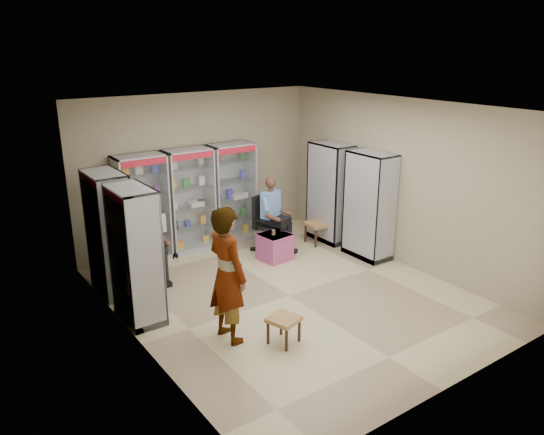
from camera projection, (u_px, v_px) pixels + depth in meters
floor at (289, 296)px, 8.54m from camera, size 6.00×6.00×0.00m
room_shell at (291, 177)px, 7.92m from camera, size 5.02×6.02×3.01m
cabinet_back_left at (142, 209)px, 9.63m from camera, size 0.90×0.50×2.00m
cabinet_back_mid at (190, 201)px, 10.15m from camera, size 0.90×0.50×2.00m
cabinet_back_right at (232, 193)px, 10.67m from camera, size 0.90×0.50×2.00m
cabinet_right_far at (330, 193)px, 10.69m from camera, size 0.90×0.50×2.00m
cabinet_right_near at (369, 206)px, 9.83m from camera, size 0.90×0.50×2.00m
cabinet_left_far at (109, 234)px, 8.40m from camera, size 0.90×0.50×2.00m
cabinet_left_near at (135, 255)px, 7.55m from camera, size 0.90×0.50×2.00m
wooden_chair at (147, 251)px, 9.09m from camera, size 0.42×0.42×0.94m
seated_customer at (148, 241)px, 8.99m from camera, size 0.44×0.60×1.34m
office_chair at (268, 223)px, 10.32m from camera, size 0.76×0.76×1.08m
seated_shopkeeper at (270, 216)px, 10.24m from camera, size 0.65×0.75×1.37m
pink_trunk at (275, 247)px, 9.90m from camera, size 0.57×0.55×0.50m
tea_glass at (274, 232)px, 9.78m from camera, size 0.07×0.07×0.10m
woven_stool_a at (318, 233)px, 10.73m from camera, size 0.46×0.46×0.44m
woven_stool_b at (284, 330)px, 7.16m from camera, size 0.48×0.48×0.38m
standing_man at (227, 275)px, 7.03m from camera, size 0.51×0.73×1.90m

